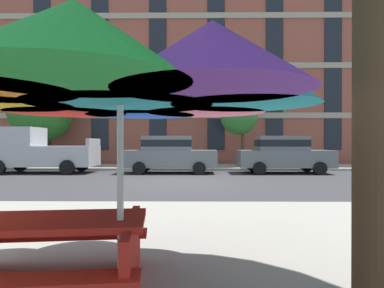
% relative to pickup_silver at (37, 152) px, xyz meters
% --- Properties ---
extents(ground_plane, '(120.00, 120.00, 0.00)m').
position_rel_pickup_silver_xyz_m(ground_plane, '(7.08, -3.70, -1.03)').
color(ground_plane, '#38383A').
extents(sidewalk_far, '(56.00, 3.60, 0.12)m').
position_rel_pickup_silver_xyz_m(sidewalk_far, '(7.08, 3.10, -0.97)').
color(sidewalk_far, '#9E998E').
rests_on(sidewalk_far, ground).
extents(apartment_building, '(37.34, 12.08, 19.20)m').
position_rel_pickup_silver_xyz_m(apartment_building, '(7.08, 11.29, 8.57)').
color(apartment_building, '#934C3D').
rests_on(apartment_building, ground).
extents(pickup_silver, '(5.10, 2.12, 2.20)m').
position_rel_pickup_silver_xyz_m(pickup_silver, '(0.00, 0.00, 0.00)').
color(pickup_silver, '#A8AAB2').
rests_on(pickup_silver, ground).
extents(sedan_gray, '(4.40, 1.98, 1.78)m').
position_rel_pickup_silver_xyz_m(sedan_gray, '(6.38, -0.00, -0.08)').
color(sedan_gray, slate).
rests_on(sedan_gray, ground).
extents(sedan_gray_midblock, '(4.40, 1.98, 1.78)m').
position_rel_pickup_silver_xyz_m(sedan_gray_midblock, '(11.83, -0.00, -0.08)').
color(sedan_gray_midblock, slate).
rests_on(sedan_gray_midblock, ground).
extents(street_tree_left, '(3.66, 3.66, 5.16)m').
position_rel_pickup_silver_xyz_m(street_tree_left, '(-1.50, 3.48, 2.33)').
color(street_tree_left, '#4C3823').
rests_on(street_tree_left, ground).
extents(street_tree_middle, '(2.12, 2.12, 4.02)m').
position_rel_pickup_silver_xyz_m(street_tree_middle, '(10.17, 2.97, 1.92)').
color(street_tree_middle, '#4C3823').
rests_on(street_tree_middle, ground).
extents(patio_umbrella, '(3.63, 3.63, 2.37)m').
position_rel_pickup_silver_xyz_m(patio_umbrella, '(6.94, -12.70, 1.04)').
color(patio_umbrella, silver).
rests_on(patio_umbrella, ground).
extents(picnic_table, '(1.96, 1.71, 0.77)m').
position_rel_pickup_silver_xyz_m(picnic_table, '(6.24, -12.67, -0.54)').
color(picnic_table, red).
rests_on(picnic_table, ground).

